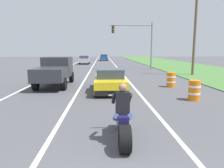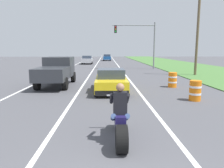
{
  "view_description": "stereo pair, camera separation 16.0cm",
  "coord_description": "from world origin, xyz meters",
  "views": [
    {
      "loc": [
        -0.31,
        -2.46,
        2.47
      ],
      "look_at": [
        0.11,
        6.66,
        1.0
      ],
      "focal_mm": 33.85,
      "sensor_mm": 36.0,
      "label": 1
    },
    {
      "loc": [
        -0.15,
        -2.47,
        2.47
      ],
      "look_at": [
        0.11,
        6.66,
        1.0
      ],
      "focal_mm": 33.85,
      "sensor_mm": 36.0,
      "label": 2
    }
  ],
  "objects": [
    {
      "name": "grass_verge_right",
      "position": [
        11.92,
        20.0,
        0.03
      ],
      "size": [
        10.0,
        120.0,
        0.06
      ],
      "primitive_type": "cube",
      "color": "#477538",
      "rests_on": "ground"
    },
    {
      "name": "utility_pole_roadside",
      "position": [
        8.63,
        18.0,
        4.46
      ],
      "size": [
        0.24,
        0.24,
        8.93
      ],
      "primitive_type": "cylinder",
      "color": "brown",
      "rests_on": "ground"
    },
    {
      "name": "sports_car_yellow",
      "position": [
        0.15,
        10.14,
        0.63
      ],
      "size": [
        1.84,
        4.3,
        1.37
      ],
      "color": "yellow",
      "rests_on": "ground"
    },
    {
      "name": "lane_stripe_right_solid",
      "position": [
        1.8,
        20.0,
        0.0
      ],
      "size": [
        0.14,
        120.0,
        0.01
      ],
      "primitive_type": "cube",
      "color": "white",
      "rests_on": "ground"
    },
    {
      "name": "lane_stripe_centre_dashed",
      "position": [
        -1.8,
        20.0,
        0.0
      ],
      "size": [
        0.14,
        120.0,
        0.01
      ],
      "primitive_type": "cube",
      "color": "white",
      "rests_on": "ground"
    },
    {
      "name": "motorcycle_with_rider",
      "position": [
        0.22,
        2.93,
        0.59
      ],
      "size": [
        0.7,
        2.21,
        1.62
      ],
      "color": "black",
      "rests_on": "ground"
    },
    {
      "name": "distant_car_further_ahead",
      "position": [
        0.09,
        48.19,
        0.77
      ],
      "size": [
        1.8,
        4.0,
        1.5
      ],
      "color": "#194C8C",
      "rests_on": "ground"
    },
    {
      "name": "construction_barrel_mid",
      "position": [
        4.31,
        11.42,
        0.5
      ],
      "size": [
        0.58,
        0.58,
        1.0
      ],
      "color": "orange",
      "rests_on": "ground"
    },
    {
      "name": "distant_car_far_ahead",
      "position": [
        -3.53,
        35.91,
        0.77
      ],
      "size": [
        1.8,
        4.0,
        1.5
      ],
      "color": "#B2B2B7",
      "rests_on": "ground"
    },
    {
      "name": "pickup_truck_left_lane_dark_grey",
      "position": [
        -3.59,
        12.24,
        1.11
      ],
      "size": [
        2.02,
        4.8,
        1.98
      ],
      "color": "#2D3035",
      "rests_on": "ground"
    },
    {
      "name": "lane_stripe_left_solid",
      "position": [
        -5.4,
        20.0,
        0.0
      ],
      "size": [
        0.14,
        120.0,
        0.01
      ],
      "primitive_type": "cube",
      "color": "white",
      "rests_on": "ground"
    },
    {
      "name": "construction_barrel_nearest",
      "position": [
        4.23,
        7.6,
        0.5
      ],
      "size": [
        0.58,
        0.58,
        1.0
      ],
      "color": "orange",
      "rests_on": "ground"
    },
    {
      "name": "traffic_light_mast_near",
      "position": [
        4.36,
        25.19,
        4.06
      ],
      "size": [
        5.53,
        0.34,
        6.0
      ],
      "color": "gray",
      "rests_on": "ground"
    }
  ]
}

